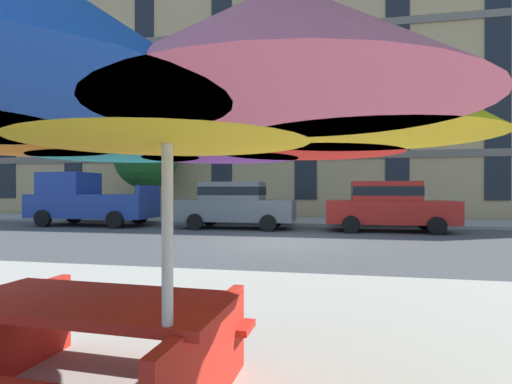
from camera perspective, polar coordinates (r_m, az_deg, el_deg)
The scene contains 9 objects.
ground_plane at distance 11.09m, azimuth 3.91°, elevation -7.34°, with size 120.00×120.00×0.00m, color #424244.
sidewalk_far at distance 17.82m, azimuth 6.73°, elevation -4.26°, with size 56.00×3.60×0.12m, color gray.
apartment_building at distance 26.74m, azimuth 8.18°, elevation 14.42°, with size 39.53×12.08×16.00m.
pickup_blue at distance 17.73m, azimuth -23.22°, elevation -1.17°, with size 5.10×2.12×2.20m.
sedan_gray at distance 15.08m, azimuth -3.00°, elevation -1.70°, with size 4.40×1.98×1.78m.
sedan_red at distance 14.73m, azimuth 18.59°, elevation -1.76°, with size 4.40×1.98×1.78m.
street_tree_left at distance 20.26m, azimuth -15.57°, elevation 5.20°, with size 3.14×3.14×4.71m.
patio_umbrella at distance 2.13m, azimuth -12.75°, elevation 12.38°, with size 3.16×3.16×2.19m.
picnic_table at distance 2.92m, azimuth -22.55°, elevation -19.44°, with size 1.87×1.60×0.77m.
Camera 1 is at (1.41, -10.90, 1.47)m, focal length 27.57 mm.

